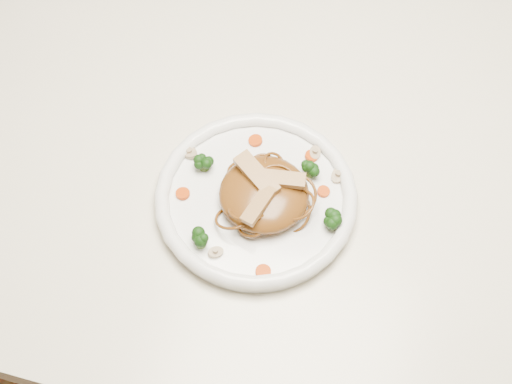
# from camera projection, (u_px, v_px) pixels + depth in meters

# --- Properties ---
(ground) EXTENTS (4.00, 4.00, 0.00)m
(ground) POSITION_uv_depth(u_px,v_px,m) (287.00, 335.00, 1.66)
(ground) COLOR brown
(ground) RESTS_ON ground
(table) EXTENTS (1.20, 0.80, 0.75)m
(table) POSITION_uv_depth(u_px,v_px,m) (302.00, 191.00, 1.10)
(table) COLOR beige
(table) RESTS_ON ground
(plate) EXTENTS (0.32, 0.32, 0.02)m
(plate) POSITION_uv_depth(u_px,v_px,m) (256.00, 200.00, 0.96)
(plate) COLOR white
(plate) RESTS_ON table
(noodle_mound) EXTENTS (0.14, 0.14, 0.04)m
(noodle_mound) POSITION_uv_depth(u_px,v_px,m) (264.00, 194.00, 0.94)
(noodle_mound) COLOR #623412
(noodle_mound) RESTS_ON plate
(chicken_a) EXTENTS (0.07, 0.03, 0.01)m
(chicken_a) POSITION_uv_depth(u_px,v_px,m) (281.00, 179.00, 0.93)
(chicken_a) COLOR #A5814E
(chicken_a) RESTS_ON noodle_mound
(chicken_b) EXTENTS (0.07, 0.06, 0.01)m
(chicken_b) POSITION_uv_depth(u_px,v_px,m) (257.00, 175.00, 0.93)
(chicken_b) COLOR #A5814E
(chicken_b) RESTS_ON noodle_mound
(chicken_c) EXTENTS (0.03, 0.06, 0.01)m
(chicken_c) POSITION_uv_depth(u_px,v_px,m) (258.00, 205.00, 0.91)
(chicken_c) COLOR #A5814E
(chicken_c) RESTS_ON noodle_mound
(broccoli_0) EXTENTS (0.03, 0.03, 0.03)m
(broccoli_0) POSITION_uv_depth(u_px,v_px,m) (310.00, 168.00, 0.96)
(broccoli_0) COLOR #113A0C
(broccoli_0) RESTS_ON plate
(broccoli_1) EXTENTS (0.03, 0.03, 0.03)m
(broccoli_1) POSITION_uv_depth(u_px,v_px,m) (204.00, 162.00, 0.97)
(broccoli_1) COLOR #113A0C
(broccoli_1) RESTS_ON plate
(broccoli_2) EXTENTS (0.04, 0.04, 0.03)m
(broccoli_2) POSITION_uv_depth(u_px,v_px,m) (200.00, 238.00, 0.91)
(broccoli_2) COLOR #113A0C
(broccoli_2) RESTS_ON plate
(broccoli_3) EXTENTS (0.02, 0.02, 0.03)m
(broccoli_3) POSITION_uv_depth(u_px,v_px,m) (332.00, 220.00, 0.93)
(broccoli_3) COLOR #113A0C
(broccoli_3) RESTS_ON plate
(carrot_0) EXTENTS (0.02, 0.02, 0.00)m
(carrot_0) POSITION_uv_depth(u_px,v_px,m) (312.00, 156.00, 0.99)
(carrot_0) COLOR #B73506
(carrot_0) RESTS_ON plate
(carrot_1) EXTENTS (0.02, 0.02, 0.00)m
(carrot_1) POSITION_uv_depth(u_px,v_px,m) (183.00, 194.00, 0.96)
(carrot_1) COLOR #B73506
(carrot_1) RESTS_ON plate
(carrot_2) EXTENTS (0.02, 0.02, 0.00)m
(carrot_2) POSITION_uv_depth(u_px,v_px,m) (323.00, 191.00, 0.96)
(carrot_2) COLOR #B73506
(carrot_2) RESTS_ON plate
(carrot_3) EXTENTS (0.03, 0.03, 0.00)m
(carrot_3) POSITION_uv_depth(u_px,v_px,m) (255.00, 141.00, 1.00)
(carrot_3) COLOR #B73506
(carrot_3) RESTS_ON plate
(carrot_4) EXTENTS (0.02, 0.02, 0.00)m
(carrot_4) POSITION_uv_depth(u_px,v_px,m) (263.00, 272.00, 0.90)
(carrot_4) COLOR #B73506
(carrot_4) RESTS_ON plate
(mushroom_0) EXTENTS (0.03, 0.03, 0.01)m
(mushroom_0) POSITION_uv_depth(u_px,v_px,m) (216.00, 252.00, 0.91)
(mushroom_0) COLOR tan
(mushroom_0) RESTS_ON plate
(mushroom_1) EXTENTS (0.03, 0.03, 0.01)m
(mushroom_1) POSITION_uv_depth(u_px,v_px,m) (338.00, 176.00, 0.97)
(mushroom_1) COLOR tan
(mushroom_1) RESTS_ON plate
(mushroom_2) EXTENTS (0.04, 0.04, 0.01)m
(mushroom_2) POSITION_uv_depth(u_px,v_px,m) (189.00, 153.00, 0.99)
(mushroom_2) COLOR tan
(mushroom_2) RESTS_ON plate
(mushroom_3) EXTENTS (0.03, 0.03, 0.01)m
(mushroom_3) POSITION_uv_depth(u_px,v_px,m) (315.00, 153.00, 0.99)
(mushroom_3) COLOR tan
(mushroom_3) RESTS_ON plate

